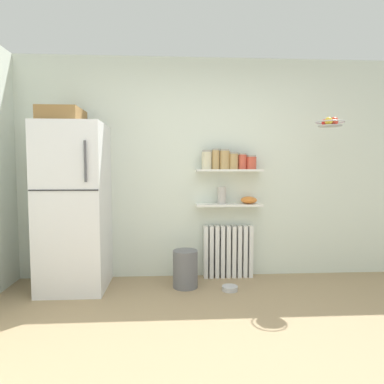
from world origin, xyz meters
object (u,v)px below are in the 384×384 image
Objects in this scene: storage_jar_1 at (216,159)px; storage_jar_2 at (225,159)px; storage_jar_0 at (207,160)px; pet_food_bowl at (230,288)px; shelf_bowl at (249,200)px; storage_jar_4 at (242,161)px; trash_bin at (185,269)px; storage_jar_3 at (234,161)px; storage_jar_5 at (251,162)px; refrigerator at (74,204)px; hanging_fruit_basket at (330,122)px; vase at (222,195)px; radiator at (228,251)px.

storage_jar_1 reaches higher than storage_jar_2.
storage_jar_0 reaches higher than pet_food_bowl.
storage_jar_4 is at bearing 180.00° from shelf_bowl.
storage_jar_4 is 0.46× the size of trash_bin.
storage_jar_4 is at bearing -0.00° from storage_jar_2.
storage_jar_3 is at bearing 76.03° from pet_food_bowl.
storage_jar_5 is at bearing -0.00° from storage_jar_0.
storage_jar_0 is 1.35× the size of storage_jar_5.
storage_jar_1 is 0.42m from storage_jar_5.
refrigerator reaches higher than pet_food_bowl.
storage_jar_5 is (0.52, -0.00, -0.03)m from storage_jar_0.
storage_jar_0 reaches higher than storage_jar_4.
storage_jar_3 is 1.35m from trash_bin.
storage_jar_4 is at bearing 157.03° from hanging_fruit_basket.
pet_food_bowl is 2.07m from hanging_fruit_basket.
refrigerator reaches higher than vase.
storage_jar_4 is 1.44m from pet_food_bowl.
pet_food_bowl is (0.03, -0.43, -0.96)m from vase.
storage_jar_3 reaches higher than vase.
storage_jar_0 reaches higher than vase.
hanging_fruit_basket is (1.02, -0.40, 1.49)m from radiator.
radiator is 3.26× the size of shelf_bowl.
shelf_bowl is at bearing 0.00° from storage_jar_0.
refrigerator reaches higher than storage_jar_5.
hanging_fruit_basket is (0.87, -0.37, 0.41)m from storage_jar_4.
refrigerator is at bearing -171.35° from storage_jar_1.
pet_food_bowl is at bearing -16.27° from trash_bin.
radiator is 2.06× the size of hanging_fruit_basket.
radiator is 2.61× the size of storage_jar_1.
vase is (-0.03, -0.00, -0.42)m from storage_jar_2.
shelf_bowl is at bearing -7.17° from radiator.
storage_jar_3 is 0.43m from vase.
storage_jar_3 is 1.04× the size of shelf_bowl.
radiator is 0.62m from trash_bin.
trash_bin is (1.20, -0.05, -0.72)m from refrigerator.
storage_jar_5 is at bearing -0.00° from storage_jar_1.
pet_food_bowl is at bearing -86.09° from vase.
vase is at bearing 8.26° from refrigerator.
radiator is 2.81× the size of storage_jar_0.
storage_jar_0 is 0.11m from storage_jar_1.
shelf_bowl reaches higher than trash_bin.
storage_jar_1 is 0.32m from storage_jar_4.
hanging_fruit_basket reaches higher than storage_jar_3.
radiator is at bearing 8.85° from refrigerator.
storage_jar_3 is at bearing 7.64° from refrigerator.
storage_jar_0 is at bearing 180.00° from storage_jar_3.
shelf_bowl reaches higher than pet_food_bowl.
radiator is 1.10m from storage_jar_5.
storage_jar_0 is 0.73× the size of hanging_fruit_basket.
refrigerator reaches higher than storage_jar_4.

